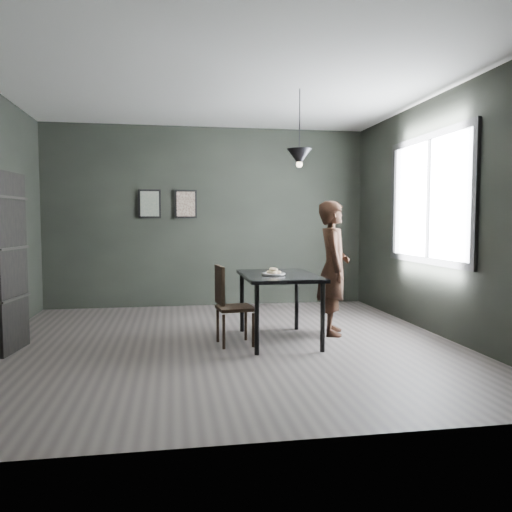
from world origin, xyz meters
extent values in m
plane|color=#383330|center=(0.00, 0.00, 0.00)|extent=(5.00, 5.00, 0.00)
cube|color=black|center=(0.00, 2.50, 1.40)|extent=(5.00, 0.10, 2.80)
cube|color=silver|center=(0.00, 0.00, 2.80)|extent=(5.00, 5.00, 0.02)
cube|color=white|center=(2.48, 0.20, 1.60)|extent=(0.02, 1.80, 1.40)
cube|color=black|center=(2.47, 0.20, 1.60)|extent=(0.04, 1.96, 1.56)
cube|color=black|center=(0.60, 0.00, 0.73)|extent=(0.80, 1.20, 0.04)
cylinder|color=black|center=(0.26, -0.54, 0.35)|extent=(0.05, 0.05, 0.71)
cylinder|color=black|center=(0.94, -0.54, 0.35)|extent=(0.05, 0.05, 0.71)
cylinder|color=black|center=(0.26, 0.54, 0.35)|extent=(0.05, 0.05, 0.71)
cylinder|color=black|center=(0.94, 0.54, 0.35)|extent=(0.05, 0.05, 0.71)
cylinder|color=white|center=(0.52, -0.10, 0.76)|extent=(0.23, 0.23, 0.01)
torus|color=#F6E1BF|center=(0.56, -0.09, 0.78)|extent=(0.10, 0.10, 0.04)
torus|color=#F6E1BF|center=(0.49, -0.07, 0.78)|extent=(0.10, 0.10, 0.04)
torus|color=#F6E1BF|center=(0.51, -0.14, 0.78)|extent=(0.10, 0.10, 0.04)
torus|color=#F6E1BF|center=(0.52, -0.10, 0.81)|extent=(0.14, 0.14, 0.05)
imported|color=black|center=(1.30, 0.23, 0.79)|extent=(0.51, 0.65, 1.57)
cube|color=black|center=(0.10, -0.09, 0.40)|extent=(0.41, 0.41, 0.04)
cube|color=black|center=(-0.07, -0.10, 0.66)|extent=(0.08, 0.37, 0.41)
cylinder|color=black|center=(-0.04, -0.26, 0.18)|extent=(0.03, 0.03, 0.36)
cylinder|color=black|center=(0.28, -0.23, 0.18)|extent=(0.03, 0.03, 0.36)
cylinder|color=black|center=(-0.08, 0.06, 0.18)|extent=(0.03, 0.03, 0.36)
cylinder|color=black|center=(0.24, 0.09, 0.18)|extent=(0.03, 0.03, 0.36)
cylinder|color=black|center=(0.85, 0.10, 2.42)|extent=(0.01, 0.01, 0.75)
cone|color=black|center=(0.85, 0.10, 2.05)|extent=(0.28, 0.28, 0.18)
sphere|color=#FFE0B2|center=(0.85, 0.10, 1.97)|extent=(0.07, 0.07, 0.07)
cube|color=black|center=(-0.90, 2.47, 1.60)|extent=(0.34, 0.03, 0.44)
cube|color=#3B534B|center=(-0.90, 2.45, 1.60)|extent=(0.28, 0.01, 0.38)
cube|color=black|center=(-0.35, 2.47, 1.60)|extent=(0.34, 0.03, 0.44)
cube|color=brown|center=(-0.35, 2.45, 1.60)|extent=(0.28, 0.01, 0.38)
camera|label=1|loc=(-0.56, -5.38, 1.33)|focal=35.00mm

